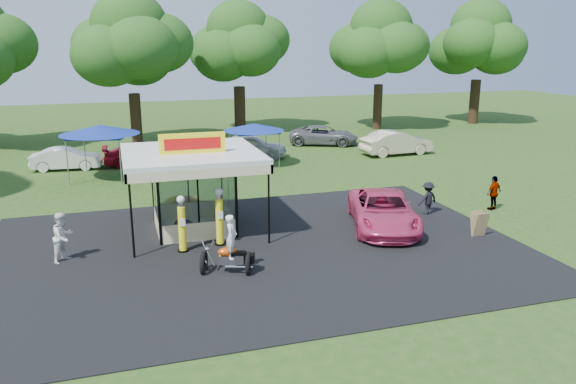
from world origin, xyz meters
name	(u,v)px	position (x,y,z in m)	size (l,w,h in m)	color
ground	(273,269)	(0.00, 0.00, 0.00)	(120.00, 120.00, 0.00)	#234A17
asphalt_apron	(258,249)	(0.00, 2.00, 0.02)	(20.00, 14.00, 0.04)	black
gas_station_kiosk	(193,189)	(-2.00, 4.99, 1.78)	(5.40, 5.40, 4.18)	white
gas_pump_left	(182,225)	(-2.77, 2.57, 1.06)	(0.41, 0.41, 2.21)	black
gas_pump_right	(220,218)	(-1.30, 2.88, 1.11)	(0.43, 0.43, 2.31)	black
motorcycle	(230,250)	(-1.49, 0.07, 0.84)	(1.92, 1.37, 2.17)	black
spare_tires	(183,227)	(-2.51, 4.51, 0.35)	(0.83, 0.50, 0.72)	black
a_frame_sign	(479,224)	(8.89, 0.77, 0.53)	(0.59, 0.52, 1.05)	#593819
kiosk_car	(187,205)	(-2.00, 7.20, 0.48)	(1.13, 2.82, 0.96)	yellow
pink_sedan	(383,211)	(5.67, 2.90, 0.77)	(2.54, 5.51, 1.53)	#DA3B6D
spectator_west	(63,237)	(-6.94, 2.93, 0.92)	(0.89, 0.69, 1.83)	white
spectator_east_a	(428,199)	(8.47, 4.01, 0.77)	(1.00, 0.57, 1.54)	black
spectator_east_b	(494,193)	(11.85, 3.81, 0.82)	(0.96, 0.40, 1.63)	gray
bg_car_a	(66,159)	(-7.87, 18.97, 0.69)	(1.45, 4.16, 1.37)	white
bg_car_b	(140,155)	(-3.45, 18.96, 0.66)	(1.85, 4.55, 1.32)	#AF0D1E
bg_car_c	(251,146)	(3.88, 19.12, 0.81)	(1.93, 4.78, 1.63)	silver
bg_car_d	(324,135)	(10.41, 22.43, 0.73)	(2.41, 5.23, 1.45)	slate
bg_car_e	(396,143)	(13.86, 17.20, 0.84)	(1.77, 5.09, 1.68)	beige
tent_west	(100,130)	(-5.70, 15.81, 2.82)	(4.46, 4.46, 3.11)	gray
tent_east	(254,127)	(3.51, 16.70, 2.44)	(3.86, 3.86, 2.70)	gray
oak_far_c	(131,51)	(-3.27, 26.49, 7.03)	(9.39, 9.39, 11.07)	black
oak_far_d	(239,51)	(5.74, 30.81, 6.93)	(9.13, 9.13, 10.87)	black
oak_far_e	(380,49)	(17.97, 28.67, 7.06)	(9.29, 9.29, 11.06)	black
oak_far_f	(479,46)	(28.45, 29.11, 7.27)	(9.40, 9.40, 11.33)	black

